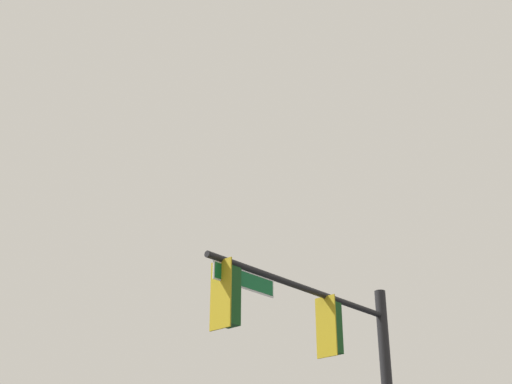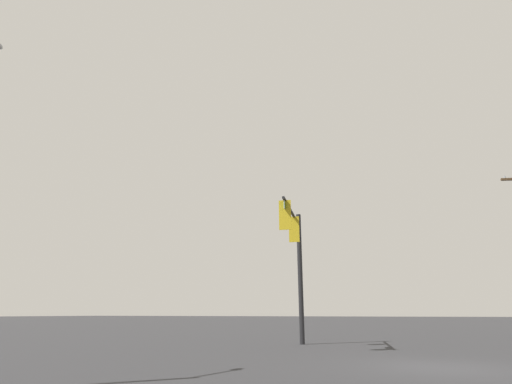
# 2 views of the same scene
# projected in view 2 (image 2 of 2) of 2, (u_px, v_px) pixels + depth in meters

# --- Properties ---
(ground_plane) EXTENTS (400.00, 400.00, 0.00)m
(ground_plane) POSITION_uv_depth(u_px,v_px,m) (438.00, 368.00, 11.69)
(ground_plane) COLOR #2D2D30
(signal_pole_near) EXTENTS (5.73, 1.30, 6.84)m
(signal_pole_near) POSITION_uv_depth(u_px,v_px,m) (296.00, 251.00, 20.17)
(signal_pole_near) COLOR black
(signal_pole_near) RESTS_ON ground_plane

